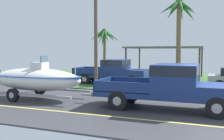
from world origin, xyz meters
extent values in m
cube|color=#38383D|center=(0.00, 0.00, -0.03)|extent=(36.00, 8.00, 0.06)
cube|color=#3D6633|center=(0.00, 11.00, 0.00)|extent=(36.00, 14.00, 0.11)
cube|color=#DBCC4C|center=(0.00, -1.80, 0.00)|extent=(34.20, 0.12, 0.01)
cube|color=navy|center=(-1.79, 0.18, 0.63)|extent=(5.76, 2.05, 0.22)
cube|color=navy|center=(0.28, 0.18, 0.93)|extent=(1.61, 2.05, 0.38)
cube|color=navy|center=(-1.39, 0.18, 1.32)|extent=(1.73, 2.05, 1.16)
cube|color=black|center=(-1.39, 0.18, 1.67)|extent=(1.75, 2.07, 0.38)
cube|color=#112047|center=(-3.46, 0.18, 0.76)|extent=(2.42, 2.05, 0.04)
cube|color=navy|center=(-3.46, 1.17, 0.96)|extent=(2.42, 0.08, 0.45)
cube|color=navy|center=(-3.46, -0.80, 0.96)|extent=(2.42, 0.08, 0.45)
cube|color=navy|center=(-4.63, 0.18, 0.96)|extent=(0.08, 2.05, 0.45)
cube|color=#333338|center=(-4.73, 0.18, 0.57)|extent=(0.12, 1.84, 0.16)
sphere|color=#B2B2B7|center=(-4.85, 0.18, 0.62)|extent=(0.10, 0.10, 0.10)
cylinder|color=black|center=(0.20, 1.09, 0.40)|extent=(0.80, 0.28, 0.80)
cylinder|color=#9E9EA3|center=(0.20, 1.09, 0.40)|extent=(0.36, 0.29, 0.36)
cylinder|color=black|center=(0.20, -0.73, 0.40)|extent=(0.80, 0.28, 0.80)
cylinder|color=#9E9EA3|center=(0.20, -0.73, 0.40)|extent=(0.36, 0.29, 0.36)
cylinder|color=black|center=(-3.58, 1.09, 0.40)|extent=(0.80, 0.28, 0.80)
cylinder|color=#9E9EA3|center=(-3.58, 1.09, 0.40)|extent=(0.36, 0.29, 0.36)
cylinder|color=black|center=(-3.58, -0.73, 0.40)|extent=(0.80, 0.28, 0.80)
cylinder|color=#9E9EA3|center=(-3.58, -0.73, 0.40)|extent=(0.36, 0.29, 0.36)
cube|color=gray|center=(-5.30, 0.18, 0.38)|extent=(0.90, 0.10, 0.08)
cube|color=gray|center=(-8.40, 1.17, 0.38)|extent=(5.29, 0.12, 0.10)
cube|color=gray|center=(-8.40, -0.81, 0.38)|extent=(5.29, 0.12, 0.10)
cylinder|color=black|center=(-8.93, 1.23, 0.32)|extent=(0.64, 0.22, 0.64)
cylinder|color=#9E9EA3|center=(-8.93, 1.23, 0.32)|extent=(0.29, 0.23, 0.29)
cylinder|color=black|center=(-8.93, -0.87, 0.32)|extent=(0.64, 0.22, 0.64)
cylinder|color=#9E9EA3|center=(-8.93, -0.87, 0.32)|extent=(0.29, 0.23, 0.29)
ellipsoid|color=white|center=(-8.40, 0.18, 1.00)|extent=(5.13, 1.95, 1.13)
ellipsoid|color=#1E4CA5|center=(-8.40, 0.18, 1.19)|extent=(5.24, 1.99, 0.12)
cube|color=silver|center=(-8.14, 0.18, 1.55)|extent=(0.70, 0.60, 0.65)
cube|color=slate|center=(-7.84, 0.18, 2.02)|extent=(0.06, 0.56, 0.36)
cylinder|color=silver|center=(-6.09, 0.18, 1.47)|extent=(0.04, 0.04, 0.50)
cube|color=navy|center=(-6.90, 6.91, 0.63)|extent=(5.38, 1.97, 0.22)
cube|color=navy|center=(-4.96, 6.91, 0.93)|extent=(1.51, 1.97, 0.38)
cube|color=navy|center=(-6.52, 6.91, 1.28)|extent=(1.61, 1.97, 1.08)
cube|color=black|center=(-6.52, 6.91, 1.59)|extent=(1.63, 1.99, 0.38)
cube|color=#112047|center=(-8.46, 6.91, 0.76)|extent=(2.26, 1.97, 0.04)
cube|color=navy|center=(-8.46, 7.85, 0.96)|extent=(2.26, 0.08, 0.45)
cube|color=navy|center=(-8.46, 5.96, 0.96)|extent=(2.26, 0.08, 0.45)
cube|color=navy|center=(-9.55, 6.91, 0.96)|extent=(0.08, 1.97, 0.45)
cube|color=#333338|center=(-9.65, 6.91, 0.57)|extent=(0.12, 1.77, 0.16)
sphere|color=#B2B2B7|center=(-9.77, 6.91, 0.62)|extent=(0.10, 0.10, 0.10)
cylinder|color=black|center=(-5.04, 7.78, 0.40)|extent=(0.80, 0.28, 0.80)
cylinder|color=#9E9EA3|center=(-5.04, 7.78, 0.40)|extent=(0.36, 0.29, 0.36)
cylinder|color=black|center=(-5.04, 6.04, 0.40)|extent=(0.80, 0.28, 0.80)
cylinder|color=#9E9EA3|center=(-5.04, 6.04, 0.40)|extent=(0.36, 0.29, 0.36)
cylinder|color=black|center=(-8.57, 7.78, 0.40)|extent=(0.80, 0.28, 0.80)
cylinder|color=#9E9EA3|center=(-8.57, 7.78, 0.40)|extent=(0.36, 0.29, 0.36)
cylinder|color=black|center=(-8.57, 6.04, 0.40)|extent=(0.80, 0.28, 0.80)
cylinder|color=#9E9EA3|center=(-8.57, 6.04, 0.40)|extent=(0.36, 0.29, 0.36)
cylinder|color=black|center=(0.43, 8.25, 0.33)|extent=(0.66, 0.22, 0.66)
cylinder|color=#9E9EA3|center=(0.43, 8.25, 0.33)|extent=(0.30, 0.23, 0.30)
cylinder|color=black|center=(0.43, 6.65, 0.33)|extent=(0.66, 0.22, 0.66)
cylinder|color=#9E9EA3|center=(0.43, 6.65, 0.33)|extent=(0.30, 0.23, 0.30)
cylinder|color=#4C4238|center=(-0.96, 14.42, 1.33)|extent=(0.14, 0.14, 2.66)
cylinder|color=#4C4238|center=(-0.96, 10.11, 1.33)|extent=(0.14, 0.14, 2.66)
cylinder|color=#4C4238|center=(-6.83, 14.42, 1.33)|extent=(0.14, 0.14, 2.66)
cylinder|color=#4C4238|center=(-6.83, 10.11, 1.33)|extent=(0.14, 0.14, 2.66)
cube|color=#6B665B|center=(-3.89, 12.26, 2.73)|extent=(6.38, 4.81, 0.14)
cylinder|color=brown|center=(-10.80, 14.91, 2.29)|extent=(0.30, 0.47, 4.60)
cone|color=#286028|center=(-10.22, 14.99, 3.97)|extent=(1.50, 0.58, 1.50)
cone|color=#286028|center=(-10.25, 15.66, 4.03)|extent=(1.51, 1.86, 1.42)
cone|color=#286028|center=(-10.80, 15.46, 3.99)|extent=(0.29, 1.31, 1.39)
cone|color=#286028|center=(-11.16, 15.38, 3.74)|extent=(1.25, 1.47, 1.93)
cone|color=#286028|center=(-11.64, 14.94, 4.10)|extent=(1.90, 0.47, 1.33)
cone|color=#286028|center=(-11.18, 14.45, 3.99)|extent=(1.28, 1.41, 1.48)
cone|color=#286028|center=(-10.80, 14.12, 3.85)|extent=(0.40, 1.85, 1.77)
cone|color=#286028|center=(-10.42, 14.41, 4.02)|extent=(1.20, 1.41, 1.40)
sphere|color=brown|center=(-10.80, 14.91, 4.59)|extent=(0.47, 0.47, 0.47)
cylinder|color=brown|center=(-2.48, 9.67, 3.07)|extent=(0.35, 0.52, 6.15)
cone|color=#2D6B2D|center=(-1.88, 9.76, 5.65)|extent=(1.50, 0.62, 1.28)
cone|color=#2D6B2D|center=(-1.94, 10.26, 5.45)|extent=(1.56, 1.65, 1.69)
cone|color=#2D6B2D|center=(-2.39, 10.13, 5.47)|extent=(0.62, 1.31, 1.57)
cone|color=#2D6B2D|center=(-2.91, 10.17, 5.81)|extent=(1.22, 1.35, 0.98)
cone|color=#2D6B2D|center=(-2.97, 9.97, 5.55)|extent=(1.45, 1.09, 1.46)
cone|color=#2D6B2D|center=(-3.19, 9.51, 5.70)|extent=(1.68, 0.70, 1.18)
cone|color=#2D6B2D|center=(-2.75, 9.05, 5.70)|extent=(1.04, 1.62, 1.23)
cone|color=#2D6B2D|center=(-2.25, 8.99, 5.64)|extent=(0.84, 1.64, 1.28)
cone|color=#2D6B2D|center=(-1.91, 9.26, 5.72)|extent=(1.43, 1.16, 1.10)
sphere|color=brown|center=(-2.48, 9.67, 6.14)|extent=(0.56, 0.56, 0.56)
cylinder|color=brown|center=(-7.24, 5.02, 3.75)|extent=(0.24, 0.24, 7.50)
camera|label=1|loc=(0.05, -10.74, 2.46)|focal=41.91mm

